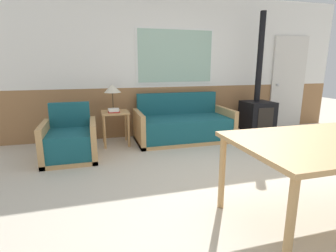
{
  "coord_description": "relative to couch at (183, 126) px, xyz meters",
  "views": [
    {
      "loc": [
        -1.69,
        -2.42,
        1.39
      ],
      "look_at": [
        -0.72,
        0.96,
        0.57
      ],
      "focal_mm": 28.0,
      "sensor_mm": 36.0,
      "label": 1
    }
  ],
  "objects": [
    {
      "name": "wood_stove",
      "position": [
        1.57,
        -0.01,
        0.25
      ],
      "size": [
        0.56,
        0.55,
        2.37
      ],
      "color": "black",
      "rests_on": "ground_plane"
    },
    {
      "name": "ground_plane",
      "position": [
        0.1,
        -2.08,
        -0.26
      ],
      "size": [
        16.0,
        16.0,
        0.0
      ],
      "primitive_type": "plane",
      "color": "beige"
    },
    {
      "name": "table_lamp",
      "position": [
        -1.26,
        0.15,
        0.71
      ],
      "size": [
        0.29,
        0.29,
        0.47
      ],
      "color": "#4C3823",
      "rests_on": "side_table"
    },
    {
      "name": "entry_door",
      "position": [
        2.66,
        0.49,
        0.74
      ],
      "size": [
        0.86,
        0.09,
        2.0
      ],
      "color": "silver",
      "rests_on": "ground_plane"
    },
    {
      "name": "wall_back",
      "position": [
        0.1,
        0.54,
        1.1
      ],
      "size": [
        7.2,
        0.09,
        2.7
      ],
      "color": "#996B42",
      "rests_on": "ground_plane"
    },
    {
      "name": "dining_table",
      "position": [
        0.34,
        -2.84,
        0.44
      ],
      "size": [
        1.65,
        1.05,
        0.77
      ],
      "color": "tan",
      "rests_on": "ground_plane"
    },
    {
      "name": "side_table",
      "position": [
        -1.24,
        0.07,
        0.21
      ],
      "size": [
        0.46,
        0.46,
        0.59
      ],
      "color": "tan",
      "rests_on": "ground_plane"
    },
    {
      "name": "armchair",
      "position": [
        -1.96,
        -0.49,
        -0.01
      ],
      "size": [
        0.77,
        0.8,
        0.81
      ],
      "rotation": [
        0.0,
        0.0,
        0.26
      ],
      "color": "tan",
      "rests_on": "ground_plane"
    },
    {
      "name": "book_stack",
      "position": [
        -1.27,
        -0.02,
        0.37
      ],
      "size": [
        0.19,
        0.16,
        0.07
      ],
      "color": "#B22823",
      "rests_on": "side_table"
    },
    {
      "name": "couch",
      "position": [
        0.0,
        0.0,
        0.0
      ],
      "size": [
        1.76,
        0.89,
        0.86
      ],
      "color": "tan",
      "rests_on": "ground_plane"
    }
  ]
}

